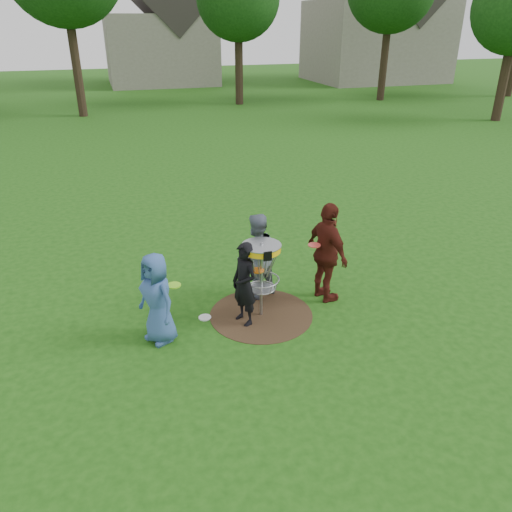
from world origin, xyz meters
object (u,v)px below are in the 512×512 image
object	(u,v)px
disc_golf_basket	(261,262)
player_grey	(256,256)
player_blue	(157,298)
player_black	(244,284)
player_maroon	(327,253)

from	to	relation	value
disc_golf_basket	player_grey	bearing A→B (deg)	80.19
player_grey	player_blue	bearing A→B (deg)	1.37
player_black	disc_golf_basket	distance (m)	0.46
player_blue	player_maroon	bearing A→B (deg)	68.30
player_black	player_maroon	bearing A→B (deg)	79.65
player_blue	player_maroon	world-z (taller)	player_maroon
player_blue	player_grey	xyz separation A→B (m)	(1.88, 0.89, 0.05)
player_grey	disc_golf_basket	size ratio (longest dim) A/B	1.17
player_blue	player_black	xyz separation A→B (m)	(1.43, 0.08, -0.03)
player_maroon	disc_golf_basket	bearing A→B (deg)	87.85
disc_golf_basket	player_maroon	bearing A→B (deg)	8.36
player_blue	disc_golf_basket	xyz separation A→B (m)	(1.77, 0.21, 0.27)
player_grey	player_maroon	size ratio (longest dim) A/B	0.87
player_grey	disc_golf_basket	bearing A→B (deg)	56.22
player_grey	disc_golf_basket	xyz separation A→B (m)	(-0.12, -0.68, 0.22)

